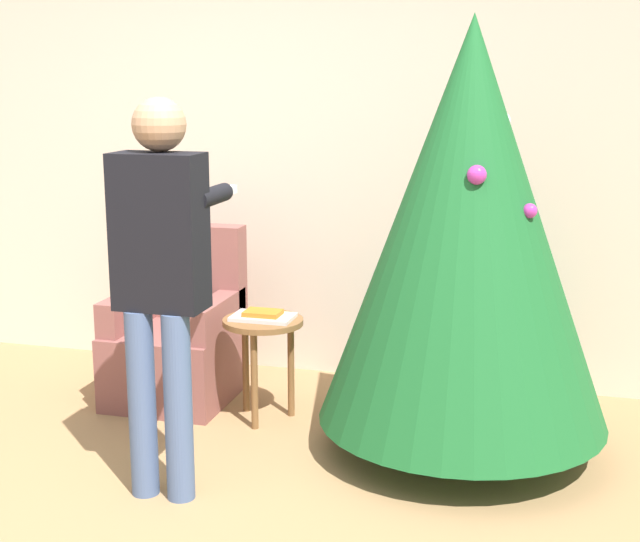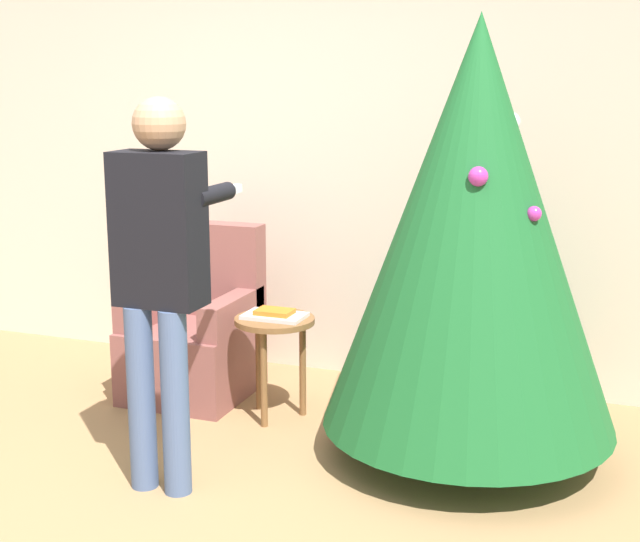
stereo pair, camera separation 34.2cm
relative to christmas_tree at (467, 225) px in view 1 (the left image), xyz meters
The scene contains 7 objects.
wall_back 1.49m from the christmas_tree, 137.72° to the left, with size 8.00×0.06×2.70m.
christmas_tree is the anchor object (origin of this frame).
armchair 1.84m from the christmas_tree, 168.50° to the left, with size 0.64×0.67×0.96m.
person_standing 1.42m from the christmas_tree, 146.85° to the right, with size 0.40×0.57×1.70m.
side_stool 1.24m from the christmas_tree, behind, with size 0.42×0.42×0.55m.
laptop 1.20m from the christmas_tree, behind, with size 0.32×0.20×0.02m.
book 1.19m from the christmas_tree, behind, with size 0.19×0.13×0.02m.
Camera 1 is at (1.51, -2.86, 1.79)m, focal length 50.00 mm.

